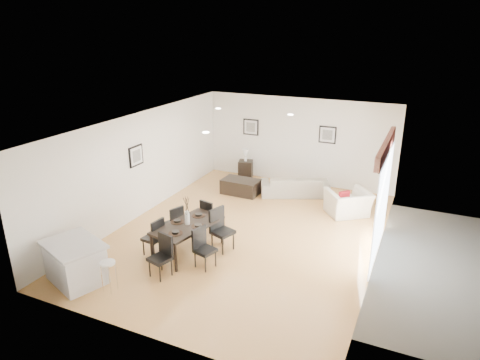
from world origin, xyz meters
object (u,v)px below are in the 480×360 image
at_px(dining_chair_wnear, 155,235).
at_px(side_table, 246,170).
at_px(dining_chair_efar, 220,227).
at_px(dining_chair_foot, 209,215).
at_px(armchair, 348,203).
at_px(dining_chair_wfar, 175,221).
at_px(dining_table, 188,227).
at_px(bar_stool, 108,266).
at_px(sofa, 295,185).
at_px(kitchen_island, 75,262).
at_px(coffee_table, 241,187).
at_px(dining_chair_head, 163,253).
at_px(dining_chair_enear, 202,245).

height_order(dining_chair_wnear, side_table, dining_chair_wnear).
distance_m(dining_chair_efar, dining_chair_foot, 0.82).
xyz_separation_m(armchair, dining_chair_wfar, (-3.39, -3.06, 0.13)).
bearing_deg(dining_table, bar_stool, -95.61).
xyz_separation_m(dining_chair_wfar, dining_chair_efar, (1.15, 0.05, 0.07)).
bearing_deg(dining_chair_wfar, sofa, 176.82).
height_order(dining_table, dining_chair_foot, dining_chair_foot).
height_order(dining_chair_foot, kitchen_island, dining_chair_foot).
distance_m(dining_table, kitchen_island, 2.36).
bearing_deg(coffee_table, dining_chair_foot, -80.25).
distance_m(armchair, dining_chair_efar, 3.76).
relative_size(dining_chair_head, coffee_table, 0.80).
bearing_deg(kitchen_island, dining_chair_enear, 57.70).
height_order(dining_chair_head, kitchen_island, dining_chair_head).
height_order(dining_chair_efar, side_table, dining_chair_efar).
xyz_separation_m(dining_chair_foot, side_table, (-0.80, 3.99, -0.18)).
xyz_separation_m(dining_table, dining_chair_head, (0.02, -1.00, -0.12)).
bearing_deg(kitchen_island, dining_chair_wnear, 81.13).
bearing_deg(dining_chair_wfar, kitchen_island, 0.45).
bearing_deg(dining_table, kitchen_island, -114.87).
bearing_deg(dining_chair_wfar, dining_chair_wnear, 20.73).
bearing_deg(dining_chair_efar, sofa, 11.43).
height_order(coffee_table, side_table, side_table).
bearing_deg(dining_chair_foot, coffee_table, -68.60).
bearing_deg(dining_chair_wfar, side_table, -156.75).
bearing_deg(dining_table, dining_chair_foot, 102.58).
relative_size(dining_table, dining_chair_wnear, 2.04).
distance_m(armchair, dining_chair_head, 5.26).
xyz_separation_m(dining_chair_head, side_table, (-0.83, 6.00, -0.19)).
relative_size(dining_table, side_table, 2.95).
xyz_separation_m(dining_chair_wnear, dining_chair_head, (0.59, -0.59, 0.01)).
bearing_deg(kitchen_island, armchair, 72.02).
xyz_separation_m(dining_chair_wfar, coffee_table, (0.19, 3.30, -0.25)).
bearing_deg(dining_chair_wnear, dining_chair_enear, 98.41).
height_order(dining_chair_wfar, coffee_table, dining_chair_wfar).
xyz_separation_m(armchair, dining_chair_efar, (-2.25, -3.01, 0.20)).
bearing_deg(dining_chair_efar, kitchen_island, 159.15).
xyz_separation_m(dining_chair_wfar, dining_chair_enear, (1.15, -0.76, 0.01)).
xyz_separation_m(dining_table, bar_stool, (-0.59, -1.89, -0.08)).
distance_m(dining_chair_efar, coffee_table, 3.40).
distance_m(dining_chair_wnear, bar_stool, 1.48).
bearing_deg(coffee_table, sofa, 22.68).
bearing_deg(armchair, dining_table, 13.32).
bearing_deg(armchair, coffee_table, -41.59).
height_order(dining_table, kitchen_island, kitchen_island).
distance_m(dining_table, dining_chair_efar, 0.72).
relative_size(dining_chair_foot, side_table, 1.44).
height_order(armchair, coffee_table, armchair).
bearing_deg(dining_chair_head, dining_chair_foot, 105.59).
xyz_separation_m(dining_chair_efar, coffee_table, (-0.96, 3.25, -0.32)).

